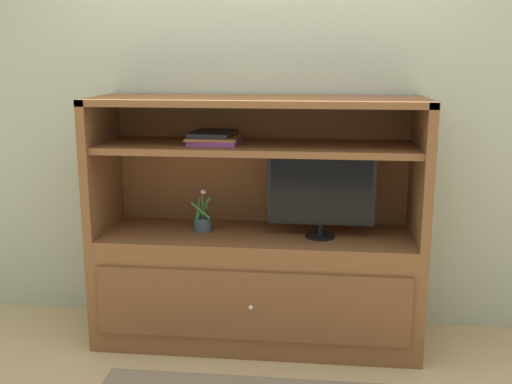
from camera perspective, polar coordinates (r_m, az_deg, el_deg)
name	(u,v)px	position (r m, az deg, el deg)	size (l,w,h in m)	color
ground_plane	(249,371)	(3.30, -0.70, -16.63)	(8.00, 8.00, 0.00)	tan
painted_rear_wall	(263,94)	(3.63, 0.70, 9.28)	(6.00, 0.10, 2.80)	#ADB29E
media_console	(257,263)	(3.48, 0.10, -6.71)	(1.83, 0.60, 1.40)	brown
tv_monitor	(321,193)	(3.30, 6.19, -0.11)	(0.59, 0.17, 0.46)	black
potted_plant	(203,223)	(3.47, -5.06, -2.91)	(0.12, 0.11, 0.24)	#384C56
magazine_stack	(214,138)	(3.33, -4.03, 5.15)	(0.29, 0.31, 0.07)	purple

